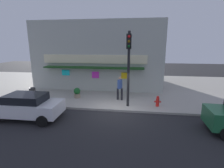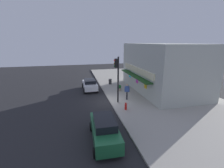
% 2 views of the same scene
% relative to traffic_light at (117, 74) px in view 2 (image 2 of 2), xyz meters
% --- Properties ---
extents(ground_plane, '(62.83, 62.83, 0.00)m').
position_rel_traffic_light_xyz_m(ground_plane, '(-0.84, -0.73, -3.42)').
color(ground_plane, '#232326').
extents(sidewalk, '(41.89, 13.37, 0.15)m').
position_rel_traffic_light_xyz_m(sidewalk, '(-0.84, 5.95, -3.35)').
color(sidewalk, '#A39E93').
rests_on(sidewalk, ground_plane).
extents(corner_building, '(12.45, 7.99, 6.39)m').
position_rel_traffic_light_xyz_m(corner_building, '(-3.27, 7.24, -0.08)').
color(corner_building, '#ADB2A8').
rests_on(corner_building, sidewalk).
extents(traffic_light, '(0.32, 0.58, 5.11)m').
position_rel_traffic_light_xyz_m(traffic_light, '(0.00, 0.00, 0.00)').
color(traffic_light, black).
rests_on(traffic_light, sidewalk).
extents(fire_hydrant, '(0.47, 0.23, 0.75)m').
position_rel_traffic_light_xyz_m(fire_hydrant, '(2.08, 0.35, -2.91)').
color(fire_hydrant, red).
rests_on(fire_hydrant, sidewalk).
extents(trash_can, '(0.49, 0.49, 0.82)m').
position_rel_traffic_light_xyz_m(trash_can, '(-7.80, 0.97, -2.86)').
color(trash_can, '#2D2D2D').
rests_on(trash_can, sidewalk).
extents(pedestrian, '(0.52, 0.60, 1.85)m').
position_rel_traffic_light_xyz_m(pedestrian, '(-0.69, 1.40, -2.24)').
color(pedestrian, black).
rests_on(pedestrian, sidewalk).
extents(potted_plant_by_doorway, '(0.53, 0.53, 0.81)m').
position_rel_traffic_light_xyz_m(potted_plant_by_doorway, '(-4.20, 1.48, -2.87)').
color(potted_plant_by_doorway, gray).
rests_on(potted_plant_by_doorway, sidewalk).
extents(parked_car_white, '(4.14, 2.10, 1.53)m').
position_rel_traffic_light_xyz_m(parked_car_white, '(-5.94, -2.48, -2.62)').
color(parked_car_white, silver).
rests_on(parked_car_white, ground_plane).
extents(parked_car_green, '(4.38, 2.01, 1.73)m').
position_rel_traffic_light_xyz_m(parked_car_green, '(6.35, -2.63, -2.53)').
color(parked_car_green, '#1E6038').
rests_on(parked_car_green, ground_plane).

